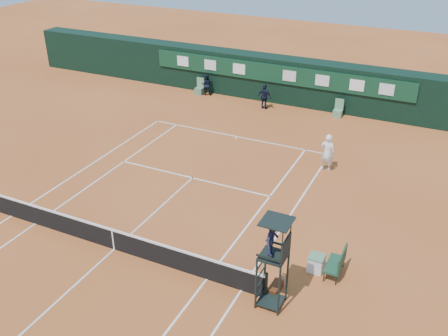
{
  "coord_description": "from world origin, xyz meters",
  "views": [
    {
      "loc": [
        10.76,
        -12.46,
        12.09
      ],
      "look_at": [
        1.94,
        6.0,
        1.2
      ],
      "focal_mm": 40.0,
      "sensor_mm": 36.0,
      "label": 1
    }
  ],
  "objects_px": {
    "tennis_net": "(113,239)",
    "umpire_chair": "(274,245)",
    "player_bench": "(338,262)",
    "cooler": "(316,263)",
    "player": "(327,153)"
  },
  "relations": [
    {
      "from": "cooler",
      "to": "player",
      "type": "distance_m",
      "value": 8.12
    },
    {
      "from": "tennis_net",
      "to": "player_bench",
      "type": "height_order",
      "value": "same"
    },
    {
      "from": "umpire_chair",
      "to": "cooler",
      "type": "bearing_deg",
      "value": 69.51
    },
    {
      "from": "tennis_net",
      "to": "umpire_chair",
      "type": "distance_m",
      "value": 6.93
    },
    {
      "from": "player",
      "to": "cooler",
      "type": "bearing_deg",
      "value": 106.33
    },
    {
      "from": "tennis_net",
      "to": "umpire_chair",
      "type": "height_order",
      "value": "umpire_chair"
    },
    {
      "from": "tennis_net",
      "to": "cooler",
      "type": "distance_m",
      "value": 7.85
    },
    {
      "from": "player_bench",
      "to": "player",
      "type": "xyz_separation_m",
      "value": [
        -2.55,
        7.83,
        0.4
      ]
    },
    {
      "from": "tennis_net",
      "to": "player",
      "type": "height_order",
      "value": "player"
    },
    {
      "from": "tennis_net",
      "to": "umpire_chair",
      "type": "xyz_separation_m",
      "value": [
        6.64,
        -0.19,
        1.95
      ]
    },
    {
      "from": "player_bench",
      "to": "cooler",
      "type": "distance_m",
      "value": 0.82
    },
    {
      "from": "player_bench",
      "to": "umpire_chair",
      "type": "bearing_deg",
      "value": -124.14
    },
    {
      "from": "tennis_net",
      "to": "player",
      "type": "relative_size",
      "value": 6.47
    },
    {
      "from": "umpire_chair",
      "to": "player_bench",
      "type": "distance_m",
      "value": 3.49
    },
    {
      "from": "umpire_chair",
      "to": "player_bench",
      "type": "height_order",
      "value": "umpire_chair"
    }
  ]
}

